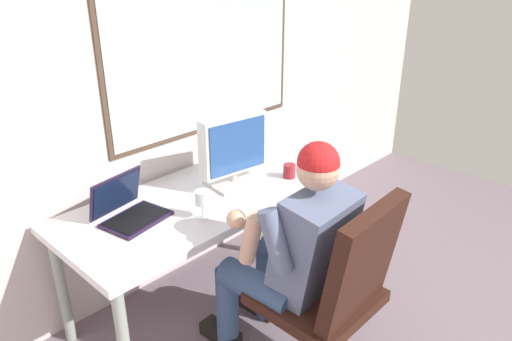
{
  "coord_description": "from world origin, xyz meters",
  "views": [
    {
      "loc": [
        -1.74,
        0.31,
        1.98
      ],
      "look_at": [
        -0.18,
        1.8,
        1.01
      ],
      "focal_mm": 33.95,
      "sensor_mm": 36.0,
      "label": 1
    }
  ],
  "objects_px": {
    "desk": "(207,206)",
    "person_seated": "(291,250)",
    "laptop": "(127,207)",
    "coffee_mug": "(289,171)",
    "crt_monitor": "(233,148)",
    "wine_glass": "(202,199)",
    "desk_speaker": "(256,148)",
    "office_chair": "(338,285)"
  },
  "relations": [
    {
      "from": "person_seated",
      "to": "wine_glass",
      "type": "xyz_separation_m",
      "value": [
        -0.16,
        0.46,
        0.17
      ]
    },
    {
      "from": "office_chair",
      "to": "coffee_mug",
      "type": "distance_m",
      "value": 0.91
    },
    {
      "from": "coffee_mug",
      "to": "laptop",
      "type": "bearing_deg",
      "value": 163.4
    },
    {
      "from": "desk",
      "to": "coffee_mug",
      "type": "relative_size",
      "value": 20.15
    },
    {
      "from": "wine_glass",
      "to": "crt_monitor",
      "type": "bearing_deg",
      "value": 24.56
    },
    {
      "from": "desk",
      "to": "person_seated",
      "type": "distance_m",
      "value": 0.65
    },
    {
      "from": "laptop",
      "to": "person_seated",
      "type": "bearing_deg",
      "value": -60.12
    },
    {
      "from": "wine_glass",
      "to": "office_chair",
      "type": "bearing_deg",
      "value": -76.76
    },
    {
      "from": "desk",
      "to": "person_seated",
      "type": "bearing_deg",
      "value": -92.04
    },
    {
      "from": "wine_glass",
      "to": "coffee_mug",
      "type": "distance_m",
      "value": 0.69
    },
    {
      "from": "crt_monitor",
      "to": "person_seated",
      "type": "bearing_deg",
      "value": -109.93
    },
    {
      "from": "desk",
      "to": "office_chair",
      "type": "relative_size",
      "value": 1.62
    },
    {
      "from": "coffee_mug",
      "to": "desk_speaker",
      "type": "bearing_deg",
      "value": 77.99
    },
    {
      "from": "office_chair",
      "to": "wine_glass",
      "type": "bearing_deg",
      "value": 103.24
    },
    {
      "from": "wine_glass",
      "to": "person_seated",
      "type": "bearing_deg",
      "value": -70.73
    },
    {
      "from": "laptop",
      "to": "desk",
      "type": "bearing_deg",
      "value": -11.57
    },
    {
      "from": "office_chair",
      "to": "crt_monitor",
      "type": "xyz_separation_m",
      "value": [
        0.22,
        0.91,
        0.36
      ]
    },
    {
      "from": "person_seated",
      "to": "desk_speaker",
      "type": "xyz_separation_m",
      "value": [
        0.6,
        0.81,
        0.14
      ]
    },
    {
      "from": "wine_glass",
      "to": "coffee_mug",
      "type": "bearing_deg",
      "value": -0.06
    },
    {
      "from": "person_seated",
      "to": "laptop",
      "type": "bearing_deg",
      "value": 119.88
    },
    {
      "from": "desk",
      "to": "wine_glass",
      "type": "xyz_separation_m",
      "value": [
        -0.18,
        -0.19,
        0.18
      ]
    },
    {
      "from": "person_seated",
      "to": "desk_speaker",
      "type": "bearing_deg",
      "value": 53.58
    },
    {
      "from": "laptop",
      "to": "wine_glass",
      "type": "bearing_deg",
      "value": -46.74
    },
    {
      "from": "office_chair",
      "to": "wine_glass",
      "type": "xyz_separation_m",
      "value": [
        -0.17,
        0.73,
        0.24
      ]
    },
    {
      "from": "crt_monitor",
      "to": "wine_glass",
      "type": "distance_m",
      "value": 0.45
    },
    {
      "from": "laptop",
      "to": "coffee_mug",
      "type": "height_order",
      "value": "laptop"
    },
    {
      "from": "desk_speaker",
      "to": "coffee_mug",
      "type": "relative_size",
      "value": 1.77
    },
    {
      "from": "desk",
      "to": "desk_speaker",
      "type": "distance_m",
      "value": 0.62
    },
    {
      "from": "office_chair",
      "to": "crt_monitor",
      "type": "bearing_deg",
      "value": 76.29
    },
    {
      "from": "office_chair",
      "to": "person_seated",
      "type": "relative_size",
      "value": 0.83
    },
    {
      "from": "wine_glass",
      "to": "coffee_mug",
      "type": "height_order",
      "value": "wine_glass"
    },
    {
      "from": "coffee_mug",
      "to": "crt_monitor",
      "type": "bearing_deg",
      "value": 148.32
    },
    {
      "from": "office_chair",
      "to": "desk",
      "type": "bearing_deg",
      "value": 89.21
    },
    {
      "from": "laptop",
      "to": "desk_speaker",
      "type": "height_order",
      "value": "laptop"
    },
    {
      "from": "desk_speaker",
      "to": "wine_glass",
      "type": "bearing_deg",
      "value": -155.18
    },
    {
      "from": "laptop",
      "to": "wine_glass",
      "type": "relative_size",
      "value": 2.38
    },
    {
      "from": "desk",
      "to": "coffee_mug",
      "type": "distance_m",
      "value": 0.55
    },
    {
      "from": "crt_monitor",
      "to": "laptop",
      "type": "height_order",
      "value": "crt_monitor"
    },
    {
      "from": "desk",
      "to": "person_seated",
      "type": "height_order",
      "value": "person_seated"
    },
    {
      "from": "laptop",
      "to": "desk_speaker",
      "type": "bearing_deg",
      "value": 3.83
    },
    {
      "from": "person_seated",
      "to": "desk_speaker",
      "type": "distance_m",
      "value": 1.02
    },
    {
      "from": "laptop",
      "to": "wine_glass",
      "type": "height_order",
      "value": "laptop"
    }
  ]
}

